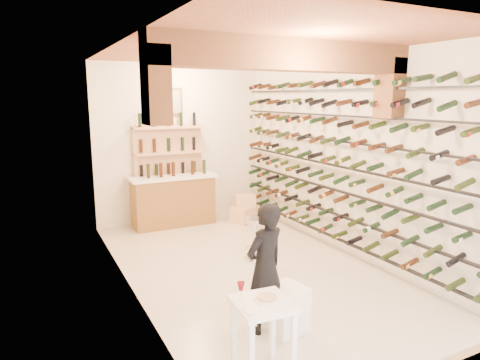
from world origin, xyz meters
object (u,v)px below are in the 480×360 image
(tasting_table, at_px, (262,315))
(chrome_barstool, at_px, (255,236))
(back_counter, at_px, (173,199))
(person, at_px, (265,268))
(wine_rack, at_px, (333,160))
(white_stool, at_px, (286,309))
(crate_lower, at_px, (245,214))

(tasting_table, xyz_separation_m, chrome_barstool, (1.33, 2.55, -0.21))
(back_counter, bearing_deg, person, -95.02)
(wine_rack, height_order, white_stool, wine_rack)
(person, bearing_deg, wine_rack, -161.32)
(back_counter, bearing_deg, crate_lower, -17.94)
(chrome_barstool, height_order, crate_lower, chrome_barstool)
(person, height_order, chrome_barstool, person)
(wine_rack, relative_size, white_stool, 11.42)
(white_stool, height_order, person, person)
(back_counter, height_order, white_stool, back_counter)
(white_stool, distance_m, person, 0.53)
(person, bearing_deg, back_counter, -112.72)
(back_counter, bearing_deg, chrome_barstool, -77.66)
(white_stool, distance_m, crate_lower, 4.24)
(tasting_table, bearing_deg, white_stool, 47.18)
(chrome_barstool, bearing_deg, white_stool, -109.65)
(wine_rack, xyz_separation_m, tasting_table, (-2.64, -2.32, -0.95))
(white_stool, height_order, crate_lower, white_stool)
(back_counter, distance_m, crate_lower, 1.50)
(wine_rack, xyz_separation_m, white_stool, (-2.01, -1.74, -1.30))
(wine_rack, distance_m, person, 2.86)
(wine_rack, height_order, tasting_table, wine_rack)
(wine_rack, bearing_deg, tasting_table, -138.69)
(tasting_table, relative_size, crate_lower, 1.63)
(back_counter, bearing_deg, wine_rack, -55.34)
(wine_rack, height_order, back_counter, wine_rack)
(back_counter, bearing_deg, white_stool, -92.28)
(back_counter, bearing_deg, tasting_table, -99.20)
(back_counter, relative_size, person, 1.18)
(white_stool, height_order, chrome_barstool, chrome_barstool)
(chrome_barstool, bearing_deg, wine_rack, -10.06)
(person, xyz_separation_m, crate_lower, (1.76, 3.83, -0.56))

